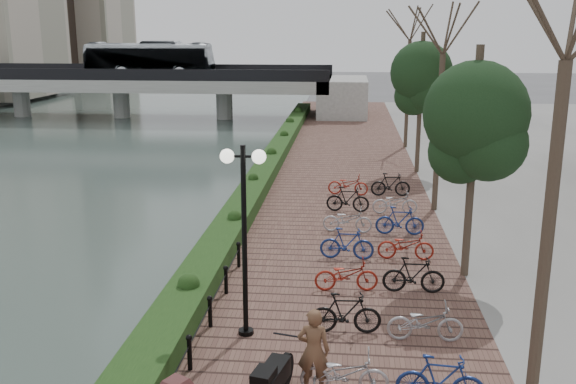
# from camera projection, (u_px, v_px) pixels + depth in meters

# --- Properties ---
(river_water) EXTENTS (30.00, 130.00, 0.02)m
(river_water) POSITION_uv_depth(u_px,v_px,m) (0.00, 164.00, 36.22)
(river_water) COLOR #465751
(river_water) RESTS_ON ground
(promenade) EXTENTS (8.00, 75.00, 0.50)m
(promenade) POSITION_uv_depth(u_px,v_px,m) (333.00, 203.00, 27.17)
(promenade) COLOR brown
(promenade) RESTS_ON ground
(hedge) EXTENTS (1.10, 56.00, 0.60)m
(hedge) POSITION_uv_depth(u_px,v_px,m) (262.00, 176.00, 29.76)
(hedge) COLOR #163413
(hedge) RESTS_ON promenade
(chain_fence) EXTENTS (0.10, 14.10, 0.70)m
(chain_fence) POSITION_uv_depth(u_px,v_px,m) (177.00, 380.00, 12.30)
(chain_fence) COLOR black
(chain_fence) RESTS_ON promenade
(lamppost) EXTENTS (1.02, 0.32, 4.45)m
(lamppost) POSITION_uv_depth(u_px,v_px,m) (244.00, 199.00, 14.14)
(lamppost) COLOR black
(lamppost) RESTS_ON promenade
(motorcycle) EXTENTS (0.95, 1.86, 1.11)m
(motorcycle) POSITION_uv_depth(u_px,v_px,m) (273.00, 378.00, 11.98)
(motorcycle) COLOR black
(motorcycle) RESTS_ON promenade
(pedestrian) EXTENTS (0.65, 0.44, 1.74)m
(pedestrian) POSITION_uv_depth(u_px,v_px,m) (314.00, 351.00, 12.34)
(pedestrian) COLOR brown
(pedestrian) RESTS_ON promenade
(bicycle_parking) EXTENTS (2.40, 17.32, 1.00)m
(bicycle_parking) POSITION_uv_depth(u_px,v_px,m) (376.00, 244.00, 19.69)
(bicycle_parking) COLOR #A6A5A9
(bicycle_parking) RESTS_ON promenade
(street_trees) EXTENTS (3.20, 37.12, 6.80)m
(street_trees) POSITION_uv_depth(u_px,v_px,m) (452.00, 144.00, 21.31)
(street_trees) COLOR #3A3022
(street_trees) RESTS_ON promenade
(bridge) EXTENTS (36.00, 10.77, 6.50)m
(bridge) POSITION_uv_depth(u_px,v_px,m) (126.00, 78.00, 54.65)
(bridge) COLOR gray
(bridge) RESTS_ON ground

